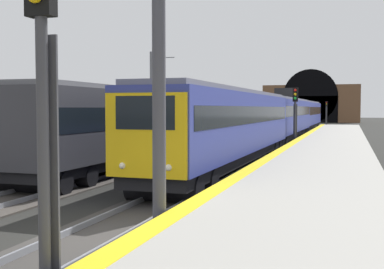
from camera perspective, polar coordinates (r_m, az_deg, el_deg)
The scene contains 11 objects.
ground_plane at distance 12.08m, azimuth -11.09°, elevation -11.85°, with size 320.00×320.00×0.00m, color black.
platform_right at distance 10.61m, azimuth 10.90°, elevation -11.24°, with size 112.00×4.70×0.97m, color #9E9B93.
platform_right_edge_strip at distance 10.94m, azimuth -0.16°, elevation -8.11°, with size 112.00×0.50×0.01m, color yellow.
track_main_line at distance 12.07m, azimuth -11.09°, elevation -11.65°, with size 160.00×2.68×0.21m.
train_main_approaching at distance 45.59m, azimuth 10.66°, elevation 2.02°, with size 63.18×2.96×4.90m.
train_adjacent_platform at distance 35.31m, azimuth 0.07°, elevation 1.80°, with size 39.63×3.02×4.98m.
railway_signal_near at distance 6.81m, azimuth -16.82°, elevation 1.79°, with size 0.39×0.38×5.04m.
railway_signal_mid at distance 37.34m, azimuth 11.86°, elevation 2.59°, with size 0.39×0.38×4.63m.
railway_signal_far at distance 88.31m, azimuth 15.30°, elevation 2.61°, with size 0.39×0.38×4.29m.
tunnel_portal at distance 110.78m, azimuth 13.57°, elevation 3.51°, with size 3.03×20.69×11.59m.
catenary_mast_near at distance 46.82m, azimuth -4.71°, elevation 4.58°, with size 0.22×2.46×8.42m.
Camera 1 is at (-10.21, -5.66, 3.10)m, focal length 46.05 mm.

